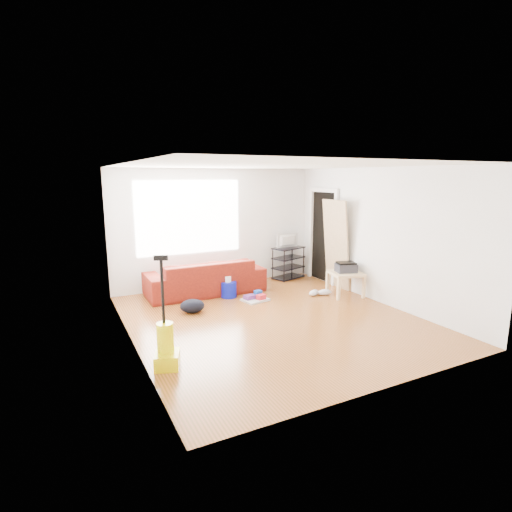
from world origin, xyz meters
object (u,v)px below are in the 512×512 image
side_table (346,276)px  bucket (229,297)px  backpack (192,312)px  tv_stand (288,263)px  vacuum (166,347)px  sofa (206,293)px  cleaning_tray (255,298)px

side_table → bucket: 2.35m
backpack → bucket: bearing=44.3°
tv_stand → vacuum: 4.78m
side_table → vacuum: vacuum is taller
vacuum → tv_stand: bearing=60.9°
side_table → bucket: size_ratio=2.31×
side_table → vacuum: (-3.95, -1.40, -0.14)m
side_table → backpack: size_ratio=1.66×
bucket → side_table: bearing=-24.0°
tv_stand → bucket: tv_stand is taller
tv_stand → bucket: 1.99m
sofa → vacuum: 3.21m
cleaning_tray → vacuum: size_ratio=0.37×
side_table → backpack: bearing=172.6°
tv_stand → vacuum: vacuum is taller
sofa → bucket: (0.31, -0.47, 0.00)m
side_table → bucket: (-2.11, 0.94, -0.40)m
tv_stand → backpack: 3.05m
side_table → cleaning_tray: side_table is taller
sofa → vacuum: vacuum is taller
cleaning_tray → backpack: cleaning_tray is taller
bucket → vacuum: vacuum is taller
tv_stand → cleaning_tray: size_ratio=1.56×
tv_stand → backpack: tv_stand is taller
cleaning_tray → backpack: 1.30m
backpack → vacuum: (-0.91, -1.79, 0.26)m
side_table → vacuum: bearing=-160.5°
tv_stand → backpack: size_ratio=1.92×
sofa → vacuum: size_ratio=1.67×
bucket → vacuum: 2.98m
sofa → side_table: size_ratio=3.33×
bucket → cleaning_tray: cleaning_tray is taller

